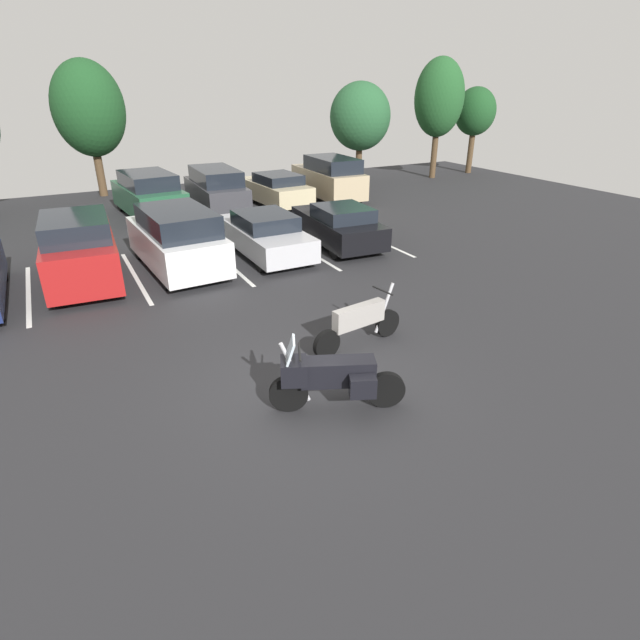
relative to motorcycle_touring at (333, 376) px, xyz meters
name	(u,v)px	position (x,y,z in m)	size (l,w,h in m)	color
ground	(309,392)	(-0.09, 0.71, -0.70)	(44.00, 44.00, 0.10)	#262628
motorcycle_touring	(333,376)	(0.00, 0.00, 0.00)	(2.21, 1.26, 1.38)	black
motorcycle_second	(359,322)	(1.63, 1.76, -0.09)	(2.30, 0.64, 1.26)	black
parking_stripes	(183,269)	(-0.49, 8.47, -0.65)	(14.05, 4.79, 0.01)	silver
car_red	(80,250)	(-3.20, 8.65, 0.29)	(2.08, 4.37, 1.92)	maroon
car_white	(177,239)	(-0.54, 8.53, 0.28)	(2.14, 4.63, 1.87)	white
car_silver	(265,234)	(2.31, 8.68, 0.02)	(1.79, 4.54, 1.38)	#B7B7BC
car_black	(339,225)	(4.98, 8.49, 0.03)	(2.05, 4.36, 1.40)	black
car_far_green	(149,195)	(0.03, 15.81, 0.25)	(2.34, 4.85, 1.82)	#235638
car_far_charcoal	(216,190)	(2.81, 15.42, 0.26)	(1.90, 4.61, 1.83)	#38383D
car_far_champagne	(276,189)	(5.61, 15.39, 0.05)	(2.06, 4.40, 1.43)	#C1B289
car_far_tan	(329,178)	(8.39, 15.37, 0.33)	(1.94, 4.72, 1.99)	tan
tree_center_left	(89,109)	(-1.21, 21.27, 3.35)	(3.27, 3.27, 6.17)	#4C3823
tree_far_left	(439,98)	(16.68, 17.75, 3.68)	(2.75, 2.75, 6.45)	#4C3823
tree_right	(475,112)	(19.83, 18.12, 2.86)	(2.41, 2.41, 4.93)	#4C3823
tree_center_right	(360,117)	(11.81, 18.20, 2.82)	(3.21, 3.21, 5.22)	#4C3823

